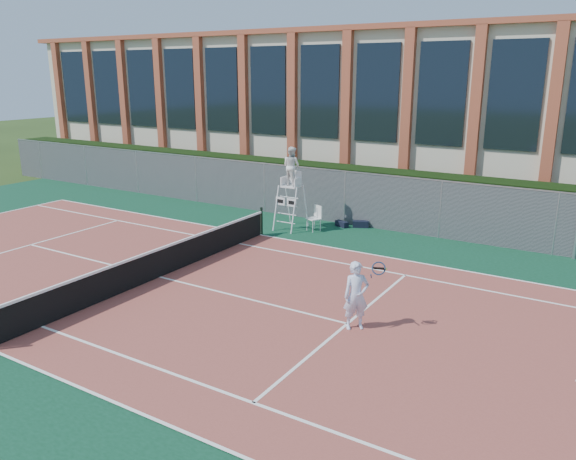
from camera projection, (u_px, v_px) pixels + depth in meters
The scene contains 12 objects.
ground at pixel (160, 278), 17.28m from camera, with size 120.00×120.00×0.00m, color #233814.
apron at pixel (182, 268), 18.10m from camera, with size 36.00×20.00×0.01m, color #0C371F.
tennis_court at pixel (160, 277), 17.28m from camera, with size 23.77×10.97×0.02m, color brown.
tennis_net at pixel (159, 261), 17.14m from camera, with size 0.10×11.30×1.10m.
fence at pixel (303, 193), 24.20m from camera, with size 40.00×0.06×2.20m, color #595E60, non-canonical shape.
hedge at pixel (316, 188), 25.19m from camera, with size 40.00×1.40×2.20m, color black.
building at pixel (387, 110), 30.89m from camera, with size 45.00×10.60×8.22m.
umpire_chair at pixel (292, 169), 22.16m from camera, with size 0.94×1.44×3.35m.
plastic_chair at pixel (316, 216), 22.31m from camera, with size 0.62×0.62×1.01m.
sports_bag_near at pixel (361, 224), 22.86m from camera, with size 0.64×0.26×0.27m, color black.
sports_bag_far at pixel (342, 224), 22.97m from camera, with size 0.57×0.25×0.23m, color black.
tennis_player at pixel (356, 295), 13.58m from camera, with size 1.01×0.80×1.72m.
Camera 1 is at (11.88, -11.77, 6.08)m, focal length 35.00 mm.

